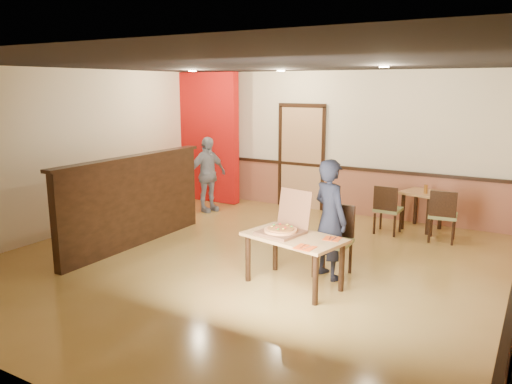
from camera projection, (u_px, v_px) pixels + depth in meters
floor at (249, 263)px, 7.22m from camera, size 7.00×7.00×0.00m
ceiling at (248, 64)px, 6.63m from camera, size 7.00×7.00×0.00m
wall_back at (339, 143)px, 9.88m from camera, size 7.00×0.00×7.00m
wall_left at (76, 151)px, 8.65m from camera, size 0.00×7.00×7.00m
wainscot_back at (337, 190)px, 10.05m from camera, size 7.00×0.04×0.90m
chair_rail_back at (338, 167)px, 9.94m from camera, size 7.00×0.06×0.06m
back_door at (301, 158)px, 10.31m from camera, size 0.90×0.06×2.10m
booth_partition at (134, 200)px, 7.88m from camera, size 0.20×3.10×1.44m
red_accent_panel at (206, 138)px, 10.89m from camera, size 1.60×0.20×2.78m
spot_a at (192, 71)px, 9.29m from camera, size 0.14×0.14×0.02m
spot_b at (281, 71)px, 9.14m from camera, size 0.14×0.14×0.02m
spot_c at (384, 67)px, 7.21m from camera, size 0.14×0.14×0.02m
main_table at (294, 244)px, 6.28m from camera, size 1.36×0.96×0.66m
diner_chair at (335, 237)px, 6.71m from camera, size 0.48×0.48×0.94m
side_chair_left at (387, 208)px, 8.53m from camera, size 0.43×0.43×0.85m
side_chair_right at (443, 214)px, 8.08m from camera, size 0.48×0.48×0.87m
side_table at (422, 201)px, 8.82m from camera, size 0.78×0.78×0.68m
diner at (330, 219)px, 6.54m from camera, size 0.70×0.63×1.59m
passerby at (207, 174)px, 10.05m from camera, size 0.62×0.96×1.52m
pizza_box at (283, 228)px, 6.37m from camera, size 0.59×0.67×0.53m
pizza at (281, 230)px, 6.33m from camera, size 0.51×0.51×0.03m
napkin_near at (305, 247)px, 5.80m from camera, size 0.24×0.24×0.01m
napkin_far at (332, 239)px, 6.14m from camera, size 0.22×0.22×0.01m
condiment at (426, 189)px, 8.61m from camera, size 0.06×0.06×0.15m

